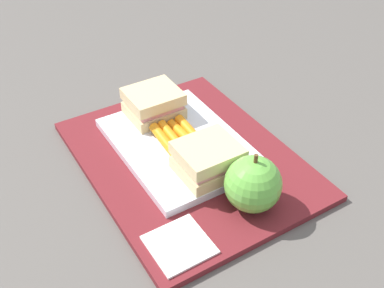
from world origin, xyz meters
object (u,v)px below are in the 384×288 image
(food_tray, at_px, (179,144))
(sandwich_half_left, at_px, (154,103))
(apple, at_px, (253,184))
(paper_napkin, at_px, (179,245))
(sandwich_half_right, at_px, (208,159))
(carrot_sticks_bundle, at_px, (178,137))

(food_tray, bearing_deg, sandwich_half_left, 180.00)
(apple, height_order, paper_napkin, apple)
(sandwich_half_right, height_order, apple, apple)
(sandwich_half_left, height_order, carrot_sticks_bundle, sandwich_half_left)
(sandwich_half_right, height_order, carrot_sticks_bundle, sandwich_half_right)
(food_tray, relative_size, apple, 2.72)
(food_tray, bearing_deg, paper_napkin, -29.98)
(apple, bearing_deg, carrot_sticks_bundle, -172.38)
(sandwich_half_left, relative_size, carrot_sticks_bundle, 1.04)
(carrot_sticks_bundle, height_order, paper_napkin, carrot_sticks_bundle)
(carrot_sticks_bundle, xyz_separation_m, paper_napkin, (0.16, -0.09, -0.02))
(carrot_sticks_bundle, relative_size, paper_napkin, 1.10)
(food_tray, relative_size, sandwich_half_left, 2.88)
(food_tray, height_order, carrot_sticks_bundle, carrot_sticks_bundle)
(food_tray, distance_m, sandwich_half_left, 0.08)
(food_tray, height_order, sandwich_half_left, sandwich_half_left)
(food_tray, xyz_separation_m, paper_napkin, (0.16, -0.09, -0.00))
(food_tray, xyz_separation_m, sandwich_half_left, (-0.08, 0.00, 0.03))
(sandwich_half_left, bearing_deg, paper_napkin, -21.20)
(apple, bearing_deg, food_tray, -172.31)
(carrot_sticks_bundle, distance_m, apple, 0.15)
(sandwich_half_left, distance_m, sandwich_half_right, 0.16)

